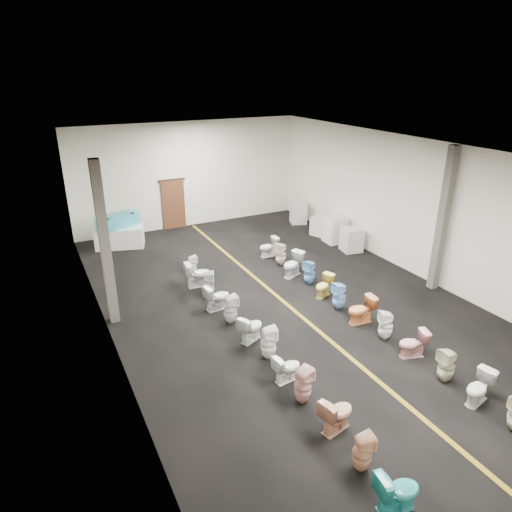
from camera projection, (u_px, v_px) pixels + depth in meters
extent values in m
plane|color=black|center=(280.00, 299.00, 13.90)|extent=(16.00, 16.00, 0.00)
plane|color=black|center=(284.00, 150.00, 12.17)|extent=(16.00, 16.00, 0.00)
plane|color=silver|center=(189.00, 175.00, 19.62)|extent=(10.00, 0.00, 10.00)
plane|color=silver|center=(102.00, 260.00, 10.94)|extent=(0.00, 16.00, 16.00)
plane|color=silver|center=(412.00, 207.00, 15.13)|extent=(0.00, 16.00, 16.00)
cube|color=olive|center=(280.00, 299.00, 13.90)|extent=(0.12, 15.60, 0.01)
cube|color=#562D19|center=(173.00, 205.00, 19.69)|extent=(1.00, 0.10, 2.10)
cube|color=#331C11|center=(172.00, 180.00, 19.29)|extent=(1.15, 0.08, 0.10)
cube|color=#59544C|center=(105.00, 245.00, 11.86)|extent=(0.25, 0.25, 4.50)
cube|color=#59544C|center=(443.00, 220.00, 13.79)|extent=(0.25, 0.25, 4.50)
cube|color=white|center=(120.00, 237.00, 17.83)|extent=(2.00, 1.39, 0.80)
cube|color=#3EA5B3|center=(118.00, 221.00, 17.58)|extent=(1.34, 0.99, 0.50)
cylinder|color=#3EA5B3|center=(103.00, 225.00, 17.19)|extent=(0.66, 0.66, 0.50)
cylinder|color=#3EA5B3|center=(132.00, 218.00, 17.97)|extent=(0.66, 0.66, 0.50)
cube|color=teal|center=(117.00, 216.00, 17.51)|extent=(1.09, 0.74, 0.20)
cube|color=beige|center=(352.00, 240.00, 17.40)|extent=(0.81, 0.81, 0.90)
cube|color=silver|center=(335.00, 230.00, 18.26)|extent=(0.80, 0.80, 1.05)
cube|color=beige|center=(321.00, 226.00, 19.10)|extent=(0.89, 0.89, 0.79)
cube|color=beige|center=(298.00, 212.00, 20.54)|extent=(0.89, 0.89, 0.98)
imported|color=teal|center=(397.00, 491.00, 7.16)|extent=(0.79, 0.53, 0.75)
imported|color=#DEA07D|center=(362.00, 453.00, 7.86)|extent=(0.41, 0.40, 0.77)
imported|color=tan|center=(337.00, 414.00, 8.76)|extent=(0.81, 0.57, 0.76)
imported|color=#E6A8A2|center=(303.00, 386.00, 9.47)|extent=(0.47, 0.47, 0.83)
imported|color=white|center=(287.00, 368.00, 10.17)|extent=(0.69, 0.44, 0.67)
imported|color=white|center=(268.00, 343.00, 10.93)|extent=(0.47, 0.46, 0.85)
imported|color=white|center=(251.00, 328.00, 11.67)|extent=(0.82, 0.67, 0.73)
imported|color=silver|center=(230.00, 309.00, 12.45)|extent=(0.39, 0.39, 0.84)
imported|color=silver|center=(217.00, 297.00, 13.19)|extent=(0.79, 0.50, 0.77)
imported|color=silver|center=(208.00, 284.00, 13.92)|extent=(0.49, 0.48, 0.82)
imported|color=white|center=(198.00, 274.00, 14.58)|extent=(0.86, 0.54, 0.83)
imported|color=white|center=(192.00, 265.00, 15.40)|extent=(0.34, 0.33, 0.69)
imported|color=silver|center=(479.00, 388.00, 9.48)|extent=(0.78, 0.55, 0.72)
imported|color=beige|center=(446.00, 365.00, 10.12)|extent=(0.38, 0.37, 0.82)
imported|color=#E4A09B|center=(413.00, 344.00, 11.01)|extent=(0.78, 0.58, 0.71)
imported|color=white|center=(386.00, 325.00, 11.70)|extent=(0.47, 0.47, 0.81)
imported|color=#F08F4C|center=(361.00, 310.00, 12.47)|extent=(0.80, 0.51, 0.78)
imported|color=#87C4F6|center=(339.00, 296.00, 13.17)|extent=(0.40, 0.39, 0.84)
imported|color=#F5DA62|center=(324.00, 286.00, 13.95)|extent=(0.78, 0.62, 0.69)
imported|color=#72B1E7|center=(309.00, 272.00, 14.71)|extent=(0.48, 0.48, 0.83)
imported|color=white|center=(293.00, 265.00, 15.29)|extent=(0.93, 0.75, 0.83)
imported|color=#F3E2C3|center=(281.00, 254.00, 16.15)|extent=(0.46, 0.45, 0.83)
imported|color=white|center=(269.00, 247.00, 16.91)|extent=(0.74, 0.44, 0.73)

